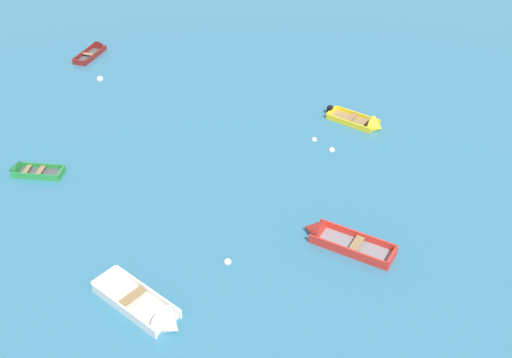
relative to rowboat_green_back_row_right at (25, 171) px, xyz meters
name	(u,v)px	position (x,y,z in m)	size (l,w,h in m)	color
rowboat_green_back_row_right	(25,171)	(0.00, 0.00, 0.00)	(2.94, 1.07, 0.92)	#4C4C51
rowboat_maroon_outer_left	(96,50)	(-0.93, 15.13, 0.01)	(1.72, 3.50, 0.94)	#4C4C51
rowboat_yellow_distant_center	(366,124)	(18.06, 6.48, 0.00)	(3.53, 2.74, 1.16)	#99754C
rowboat_red_foreground_center	(330,236)	(15.88, -3.74, 0.04)	(4.38, 2.86, 1.18)	gray
rowboat_white_back_row_left	(155,315)	(9.02, -9.04, 0.05)	(4.40, 3.60, 1.26)	beige
mooring_buoy_between_boats_right	(228,262)	(11.43, -5.62, -0.16)	(0.34, 0.34, 0.34)	silver
mooring_buoy_outer_edge	(314,140)	(15.04, 4.69, -0.16)	(0.31, 0.31, 0.31)	silver
mooring_buoy_far_field	(100,79)	(0.63, 10.93, -0.16)	(0.44, 0.44, 0.44)	silver
mooring_buoy_central	(332,150)	(16.02, 3.70, -0.16)	(0.35, 0.35, 0.35)	silver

